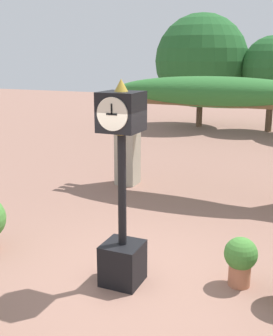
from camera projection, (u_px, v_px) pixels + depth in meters
ground_plane at (136, 278)px, 6.25m from camera, size 60.00×60.00×0.00m
pedestal_clock at (122, 196)px, 5.82m from camera, size 0.55×0.57×2.91m
pergola at (212, 106)px, 9.59m from camera, size 5.40×1.12×2.77m
potted_plant_far_right at (240, 258)px, 5.97m from camera, size 0.48×0.48×0.73m
tree_line at (270, 63)px, 17.94m from camera, size 10.40×4.42×5.12m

